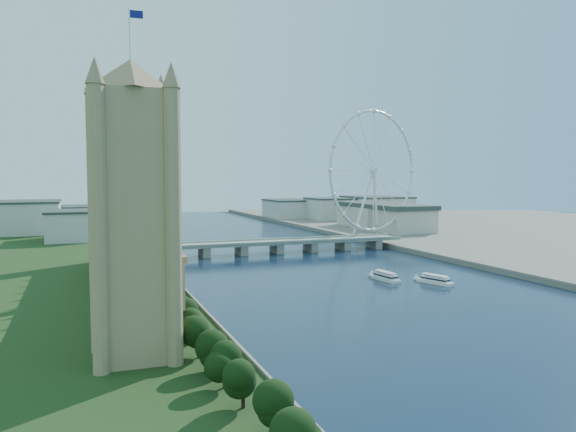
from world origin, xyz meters
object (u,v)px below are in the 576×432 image
london_eye (374,171)px  tour_boat_near (385,280)px  victoria_tower (133,201)px  tour_boat_far (435,284)px

london_eye → tour_boat_near: london_eye is taller
victoria_tower → tour_boat_far: size_ratio=4.41×
tour_boat_near → tour_boat_far: tour_boat_near is taller
london_eye → tour_boat_near: 227.99m
tour_boat_far → victoria_tower: bearing=-172.6°
victoria_tower → london_eye: london_eye is taller
victoria_tower → london_eye: size_ratio=0.90×
london_eye → tour_boat_far: 236.10m
victoria_tower → tour_boat_far: (177.54, 87.50, -54.49)m
tour_boat_near → tour_boat_far: size_ratio=1.03×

